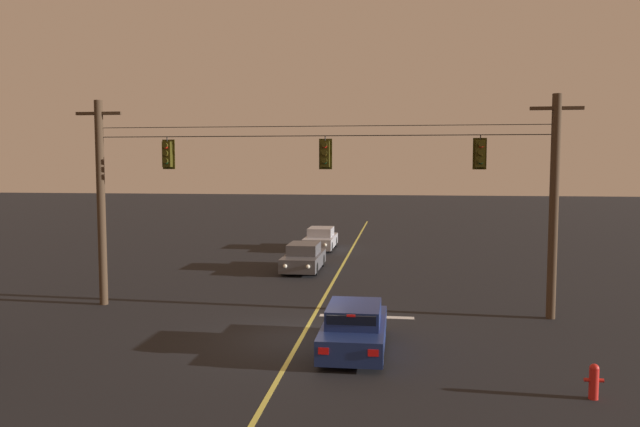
{
  "coord_description": "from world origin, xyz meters",
  "views": [
    {
      "loc": [
        3.03,
        -18.52,
        5.47
      ],
      "look_at": [
        0.0,
        4.65,
        3.58
      ],
      "focal_mm": 34.22,
      "sensor_mm": 36.0,
      "label": 1
    }
  ],
  "objects_px": {
    "traffic_light_leftmost": "(167,154)",
    "fire_hydrant": "(594,380)",
    "car_waiting_near_lane": "(354,329)",
    "traffic_light_centre": "(480,153)",
    "car_oncoming_trailing": "(321,239)",
    "car_oncoming_lead": "(304,258)",
    "traffic_light_left_inner": "(325,154)"
  },
  "relations": [
    {
      "from": "traffic_light_left_inner",
      "to": "fire_hydrant",
      "type": "bearing_deg",
      "value": -46.36
    },
    {
      "from": "traffic_light_leftmost",
      "to": "traffic_light_left_inner",
      "type": "relative_size",
      "value": 1.0
    },
    {
      "from": "traffic_light_left_inner",
      "to": "car_oncoming_trailing",
      "type": "relative_size",
      "value": 0.28
    },
    {
      "from": "traffic_light_leftmost",
      "to": "fire_hydrant",
      "type": "distance_m",
      "value": 16.22
    },
    {
      "from": "car_waiting_near_lane",
      "to": "traffic_light_centre",
      "type": "bearing_deg",
      "value": 48.28
    },
    {
      "from": "car_oncoming_lead",
      "to": "car_oncoming_trailing",
      "type": "bearing_deg",
      "value": 91.0
    },
    {
      "from": "traffic_light_leftmost",
      "to": "fire_hydrant",
      "type": "bearing_deg",
      "value": -29.83
    },
    {
      "from": "traffic_light_centre",
      "to": "fire_hydrant",
      "type": "relative_size",
      "value": 1.45
    },
    {
      "from": "fire_hydrant",
      "to": "traffic_light_centre",
      "type": "bearing_deg",
      "value": 102.79
    },
    {
      "from": "car_waiting_near_lane",
      "to": "fire_hydrant",
      "type": "xyz_separation_m",
      "value": [
        5.82,
        -3.01,
        -0.21
      ]
    },
    {
      "from": "traffic_light_centre",
      "to": "fire_hydrant",
      "type": "xyz_separation_m",
      "value": [
        1.73,
        -7.61,
        -5.41
      ]
    },
    {
      "from": "car_waiting_near_lane",
      "to": "car_oncoming_trailing",
      "type": "distance_m",
      "value": 21.48
    },
    {
      "from": "car_waiting_near_lane",
      "to": "car_oncoming_lead",
      "type": "distance_m",
      "value": 13.71
    },
    {
      "from": "traffic_light_leftmost",
      "to": "car_oncoming_lead",
      "type": "distance_m",
      "value": 10.79
    },
    {
      "from": "fire_hydrant",
      "to": "traffic_light_leftmost",
      "type": "bearing_deg",
      "value": 150.17
    },
    {
      "from": "traffic_light_centre",
      "to": "car_waiting_near_lane",
      "type": "xyz_separation_m",
      "value": [
        -4.09,
        -4.59,
        -5.2
      ]
    },
    {
      "from": "car_waiting_near_lane",
      "to": "car_oncoming_lead",
      "type": "height_order",
      "value": "same"
    },
    {
      "from": "traffic_light_centre",
      "to": "traffic_light_left_inner",
      "type": "bearing_deg",
      "value": 180.0
    },
    {
      "from": "traffic_light_centre",
      "to": "car_waiting_near_lane",
      "type": "height_order",
      "value": "traffic_light_centre"
    },
    {
      "from": "traffic_light_left_inner",
      "to": "car_waiting_near_lane",
      "type": "xyz_separation_m",
      "value": [
        1.43,
        -4.59,
        -5.2
      ]
    },
    {
      "from": "traffic_light_left_inner",
      "to": "traffic_light_centre",
      "type": "height_order",
      "value": "same"
    },
    {
      "from": "car_waiting_near_lane",
      "to": "car_oncoming_trailing",
      "type": "height_order",
      "value": "same"
    },
    {
      "from": "traffic_light_centre",
      "to": "car_oncoming_lead",
      "type": "height_order",
      "value": "traffic_light_centre"
    },
    {
      "from": "traffic_light_centre",
      "to": "car_oncoming_lead",
      "type": "xyz_separation_m",
      "value": [
        -7.7,
        8.64,
        -5.2
      ]
    },
    {
      "from": "traffic_light_leftmost",
      "to": "car_oncoming_trailing",
      "type": "xyz_separation_m",
      "value": [
        3.7,
        16.56,
        -5.2
      ]
    },
    {
      "from": "traffic_light_left_inner",
      "to": "car_oncoming_trailing",
      "type": "height_order",
      "value": "traffic_light_left_inner"
    },
    {
      "from": "car_oncoming_trailing",
      "to": "traffic_light_leftmost",
      "type": "bearing_deg",
      "value": -102.6
    },
    {
      "from": "car_oncoming_lead",
      "to": "traffic_light_leftmost",
      "type": "bearing_deg",
      "value": -113.96
    },
    {
      "from": "car_waiting_near_lane",
      "to": "fire_hydrant",
      "type": "height_order",
      "value": "car_waiting_near_lane"
    },
    {
      "from": "car_waiting_near_lane",
      "to": "car_oncoming_trailing",
      "type": "xyz_separation_m",
      "value": [
        -3.74,
        21.15,
        -0.0
      ]
    },
    {
      "from": "traffic_light_centre",
      "to": "car_oncoming_trailing",
      "type": "bearing_deg",
      "value": 115.31
    },
    {
      "from": "traffic_light_leftmost",
      "to": "fire_hydrant",
      "type": "height_order",
      "value": "traffic_light_leftmost"
    }
  ]
}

